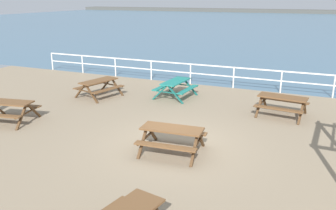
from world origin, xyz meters
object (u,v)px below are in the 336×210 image
Objects in this scene: picnic_table_near_right at (99,84)px; picnic_table_mid_centre at (8,107)px; picnic_table_far_left at (172,134)px; picnic_table_far_right at (176,85)px; picnic_table_seaward at (282,101)px.

picnic_table_near_right is 4.33m from picnic_table_mid_centre.
picnic_table_mid_centre is (-1.10, -4.19, 0.00)m from picnic_table_near_right.
picnic_table_far_left is 5.98m from picnic_table_far_right.
picnic_table_mid_centre and picnic_table_seaward have the same top height.
picnic_table_far_left is at bearing -114.12° from picnic_table_near_right.
picnic_table_mid_centre and picnic_table_far_left have the same top height.
picnic_table_mid_centre is at bearing 174.57° from picnic_table_far_left.
picnic_table_mid_centre is 1.08× the size of picnic_table_far_right.
picnic_table_far_right is (-2.18, 5.57, 0.00)m from picnic_table_far_left.
picnic_table_near_right is 1.10× the size of picnic_table_far_left.
picnic_table_near_right is 1.03× the size of picnic_table_mid_centre.
picnic_table_far_right is 0.97× the size of picnic_table_seaward.
picnic_table_near_right and picnic_table_far_left have the same top height.
picnic_table_far_left is (6.55, -0.08, 0.00)m from picnic_table_mid_centre.
picnic_table_seaward is at bearing -95.17° from picnic_table_far_right.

